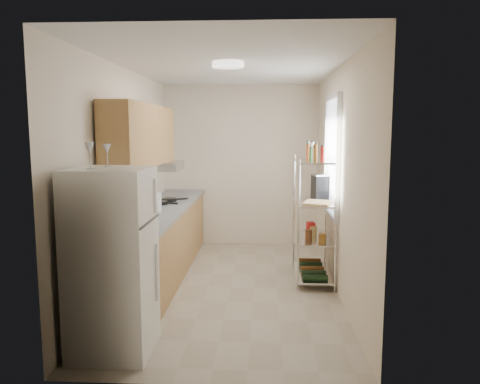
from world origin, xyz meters
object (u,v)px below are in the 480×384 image
object	(u,v)px
espresso_machine	(320,186)
cutting_board	(317,203)
frying_pan_large	(158,203)
refrigerator	(112,262)
rice_cooker	(150,202)

from	to	relation	value
espresso_machine	cutting_board	bearing A→B (deg)	-109.21
frying_pan_large	espresso_machine	size ratio (longest dim) A/B	0.83
refrigerator	frying_pan_large	world-z (taller)	refrigerator
refrigerator	rice_cooker	distance (m)	1.80
frying_pan_large	cutting_board	xyz separation A→B (m)	(2.03, -0.57, 0.10)
espresso_machine	rice_cooker	bearing A→B (deg)	-176.14
rice_cooker	cutting_board	xyz separation A→B (m)	(2.01, -0.04, 0.01)
rice_cooker	cutting_board	distance (m)	2.01
frying_pan_large	cutting_board	bearing A→B (deg)	1.46
refrigerator	espresso_machine	world-z (taller)	refrigerator
refrigerator	espresso_machine	bearing A→B (deg)	49.34
cutting_board	refrigerator	bearing A→B (deg)	-137.40
cutting_board	espresso_machine	bearing A→B (deg)	80.94
refrigerator	espresso_machine	size ratio (longest dim) A/B	5.20
rice_cooker	espresso_machine	bearing A→B (deg)	14.02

